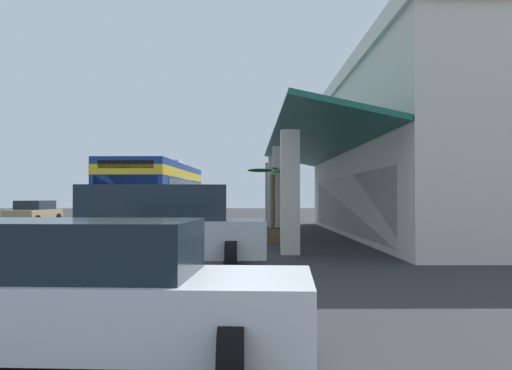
{
  "coord_description": "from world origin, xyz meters",
  "views": [
    {
      "loc": [
        25.7,
        3.79,
        1.71
      ],
      "look_at": [
        2.27,
        4.06,
        2.17
      ],
      "focal_mm": 40.83,
      "sensor_mm": 36.0,
      "label": 1
    }
  ],
  "objects_px": {
    "transit_bus": "(157,193)",
    "parked_suv_silver": "(157,227)",
    "parked_sedan_tan": "(34,212)",
    "potted_palm": "(273,222)",
    "pedestrian": "(138,224)",
    "parked_sedan_white": "(84,293)"
  },
  "relations": [
    {
      "from": "transit_bus",
      "to": "parked_suv_silver",
      "type": "bearing_deg",
      "value": 9.02
    },
    {
      "from": "potted_palm",
      "to": "parked_sedan_tan",
      "type": "bearing_deg",
      "value": -133.82
    },
    {
      "from": "parked_suv_silver",
      "to": "parked_sedan_white",
      "type": "height_order",
      "value": "parked_suv_silver"
    },
    {
      "from": "potted_palm",
      "to": "pedestrian",
      "type": "bearing_deg",
      "value": -29.98
    },
    {
      "from": "parked_suv_silver",
      "to": "potted_palm",
      "type": "height_order",
      "value": "potted_palm"
    },
    {
      "from": "parked_sedan_tan",
      "to": "parked_suv_silver",
      "type": "bearing_deg",
      "value": 26.42
    },
    {
      "from": "transit_bus",
      "to": "parked_sedan_tan",
      "type": "relative_size",
      "value": 2.5
    },
    {
      "from": "pedestrian",
      "to": "transit_bus",
      "type": "bearing_deg",
      "value": -173.79
    },
    {
      "from": "transit_bus",
      "to": "parked_suv_silver",
      "type": "relative_size",
      "value": 2.3
    },
    {
      "from": "transit_bus",
      "to": "potted_palm",
      "type": "distance_m",
      "value": 6.21
    },
    {
      "from": "transit_bus",
      "to": "parked_sedan_tan",
      "type": "height_order",
      "value": "transit_bus"
    },
    {
      "from": "transit_bus",
      "to": "parked_sedan_white",
      "type": "bearing_deg",
      "value": 6.95
    },
    {
      "from": "transit_bus",
      "to": "parked_sedan_white",
      "type": "relative_size",
      "value": 2.5
    },
    {
      "from": "parked_suv_silver",
      "to": "parked_sedan_tan",
      "type": "bearing_deg",
      "value": -153.58
    },
    {
      "from": "parked_suv_silver",
      "to": "parked_sedan_tan",
      "type": "relative_size",
      "value": 1.08
    },
    {
      "from": "parked_sedan_tan",
      "to": "parked_sedan_white",
      "type": "distance_m",
      "value": 31.59
    },
    {
      "from": "parked_sedan_white",
      "to": "pedestrian",
      "type": "bearing_deg",
      "value": -172.26
    },
    {
      "from": "pedestrian",
      "to": "potted_palm",
      "type": "bearing_deg",
      "value": 150.02
    },
    {
      "from": "pedestrian",
      "to": "potted_palm",
      "type": "distance_m",
      "value": 7.66
    },
    {
      "from": "transit_bus",
      "to": "potted_palm",
      "type": "bearing_deg",
      "value": 53.9
    },
    {
      "from": "transit_bus",
      "to": "parked_sedan_tan",
      "type": "xyz_separation_m",
      "value": [
        -9.73,
        -8.96,
        -1.1
      ]
    },
    {
      "from": "parked_suv_silver",
      "to": "parked_sedan_white",
      "type": "relative_size",
      "value": 1.09
    }
  ]
}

